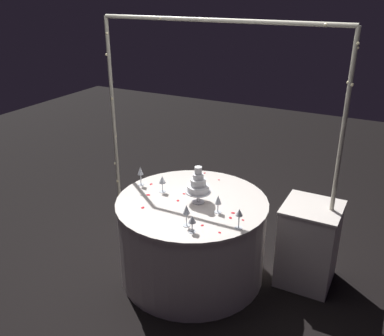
# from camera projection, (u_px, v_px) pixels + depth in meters

# --- Properties ---
(ground_plane) EXTENTS (12.00, 12.00, 0.00)m
(ground_plane) POSITION_uv_depth(u_px,v_px,m) (192.00, 273.00, 3.99)
(ground_plane) COLOR black
(decorative_arch) EXTENTS (2.27, 0.06, 2.24)m
(decorative_arch) POSITION_uv_depth(u_px,v_px,m) (213.00, 109.00, 3.73)
(decorative_arch) COLOR #B7B29E
(decorative_arch) RESTS_ON ground
(main_table) EXTENTS (1.33, 1.33, 0.76)m
(main_table) POSITION_uv_depth(u_px,v_px,m) (192.00, 238.00, 3.84)
(main_table) COLOR silver
(main_table) RESTS_ON ground
(side_table) EXTENTS (0.49, 0.49, 0.76)m
(side_table) POSITION_uv_depth(u_px,v_px,m) (308.00, 244.00, 3.75)
(side_table) COLOR silver
(side_table) RESTS_ON ground
(tiered_cake) EXTENTS (0.22, 0.22, 0.33)m
(tiered_cake) POSITION_uv_depth(u_px,v_px,m) (198.00, 186.00, 3.60)
(tiered_cake) COLOR silver
(tiered_cake) RESTS_ON main_table
(wine_glass_0) EXTENTS (0.06, 0.06, 0.17)m
(wine_glass_0) POSITION_uv_depth(u_px,v_px,m) (239.00, 214.00, 3.22)
(wine_glass_0) COLOR silver
(wine_glass_0) RESTS_ON main_table
(wine_glass_1) EXTENTS (0.06, 0.06, 0.16)m
(wine_glass_1) POSITION_uv_depth(u_px,v_px,m) (218.00, 200.00, 3.46)
(wine_glass_1) COLOR silver
(wine_glass_1) RESTS_ON main_table
(wine_glass_2) EXTENTS (0.06, 0.06, 0.14)m
(wine_glass_2) POSITION_uv_depth(u_px,v_px,m) (192.00, 220.00, 3.18)
(wine_glass_2) COLOR silver
(wine_glass_2) RESTS_ON main_table
(wine_glass_3) EXTENTS (0.06, 0.06, 0.18)m
(wine_glass_3) POSITION_uv_depth(u_px,v_px,m) (140.00, 172.00, 3.93)
(wine_glass_3) COLOR silver
(wine_glass_3) RESTS_ON main_table
(wine_glass_4) EXTENTS (0.06, 0.06, 0.16)m
(wine_glass_4) POSITION_uv_depth(u_px,v_px,m) (162.00, 180.00, 3.80)
(wine_glass_4) COLOR silver
(wine_glass_4) RESTS_ON main_table
(wine_glass_5) EXTENTS (0.06, 0.06, 0.18)m
(wine_glass_5) POSITION_uv_depth(u_px,v_px,m) (186.00, 210.00, 3.25)
(wine_glass_5) COLOR silver
(wine_glass_5) RESTS_ON main_table
(rose_petal_0) EXTENTS (0.04, 0.03, 0.00)m
(rose_petal_0) POSITION_uv_depth(u_px,v_px,m) (148.00, 195.00, 3.79)
(rose_petal_0) COLOR red
(rose_petal_0) RESTS_ON main_table
(rose_petal_1) EXTENTS (0.03, 0.04, 0.00)m
(rose_petal_1) POSITION_uv_depth(u_px,v_px,m) (143.00, 208.00, 3.57)
(rose_petal_1) COLOR red
(rose_petal_1) RESTS_ON main_table
(rose_petal_2) EXTENTS (0.02, 0.03, 0.00)m
(rose_petal_2) POSITION_uv_depth(u_px,v_px,m) (205.00, 173.00, 4.23)
(rose_petal_2) COLOR red
(rose_petal_2) RESTS_ON main_table
(rose_petal_3) EXTENTS (0.04, 0.04, 0.00)m
(rose_petal_3) POSITION_uv_depth(u_px,v_px,m) (230.00, 218.00, 3.41)
(rose_petal_3) COLOR red
(rose_petal_3) RESTS_ON main_table
(rose_petal_4) EXTENTS (0.03, 0.03, 0.00)m
(rose_petal_4) POSITION_uv_depth(u_px,v_px,m) (243.00, 220.00, 3.38)
(rose_petal_4) COLOR red
(rose_petal_4) RESTS_ON main_table
(rose_petal_5) EXTENTS (0.03, 0.02, 0.00)m
(rose_petal_5) POSITION_uv_depth(u_px,v_px,m) (220.00, 232.00, 3.21)
(rose_petal_5) COLOR red
(rose_petal_5) RESTS_ON main_table
(rose_petal_6) EXTENTS (0.04, 0.04, 0.00)m
(rose_petal_6) POSITION_uv_depth(u_px,v_px,m) (178.00, 201.00, 3.69)
(rose_petal_6) COLOR red
(rose_petal_6) RESTS_ON main_table
(rose_petal_7) EXTENTS (0.03, 0.03, 0.00)m
(rose_petal_7) POSITION_uv_depth(u_px,v_px,m) (184.00, 194.00, 3.81)
(rose_petal_7) COLOR red
(rose_petal_7) RESTS_ON main_table
(rose_petal_8) EXTENTS (0.03, 0.03, 0.00)m
(rose_petal_8) POSITION_uv_depth(u_px,v_px,m) (202.00, 225.00, 3.31)
(rose_petal_8) COLOR red
(rose_petal_8) RESTS_ON main_table
(rose_petal_9) EXTENTS (0.02, 0.03, 0.00)m
(rose_petal_9) POSITION_uv_depth(u_px,v_px,m) (151.00, 184.00, 3.99)
(rose_petal_9) COLOR red
(rose_petal_9) RESTS_ON main_table
(rose_petal_10) EXTENTS (0.03, 0.02, 0.00)m
(rose_petal_10) POSITION_uv_depth(u_px,v_px,m) (219.00, 180.00, 4.08)
(rose_petal_10) COLOR red
(rose_petal_10) RESTS_ON main_table
(rose_petal_11) EXTENTS (0.04, 0.04, 0.00)m
(rose_petal_11) POSITION_uv_depth(u_px,v_px,m) (233.00, 213.00, 3.49)
(rose_petal_11) COLOR red
(rose_petal_11) RESTS_ON main_table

